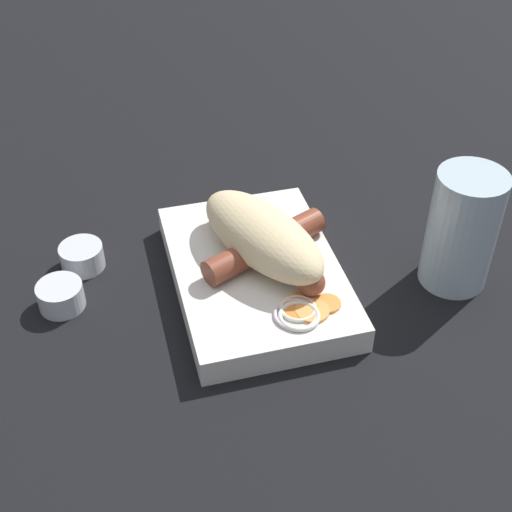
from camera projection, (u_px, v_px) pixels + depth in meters
The scene contains 8 objects.
ground_plane at pixel (256, 285), 0.72m from camera, with size 3.00×3.00×0.00m, color black.
food_tray at pixel (256, 275), 0.71m from camera, with size 0.23×0.16×0.03m.
bread_roll at pixel (262, 235), 0.69m from camera, with size 0.18×0.13×0.05m.
sausage at pixel (265, 246), 0.70m from camera, with size 0.15×0.14×0.03m.
pickled_veggies at pixel (302, 311), 0.65m from camera, with size 0.06×0.07×0.00m.
condiment_cup_near at pixel (82, 258), 0.73m from camera, with size 0.04×0.04×0.03m.
condiment_cup_far at pixel (61, 297), 0.69m from camera, with size 0.04×0.04×0.03m.
drink_glass at pixel (462, 230), 0.69m from camera, with size 0.07×0.07×0.12m.
Camera 1 is at (0.51, -0.14, 0.49)m, focal length 50.00 mm.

